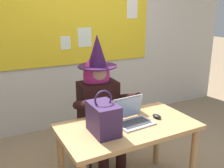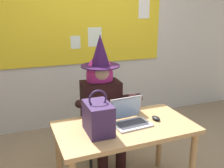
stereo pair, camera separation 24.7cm
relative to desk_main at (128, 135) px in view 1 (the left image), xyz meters
The scene contains 7 objects.
wall_back_bulletin 1.95m from the desk_main, 86.35° to the left, with size 5.57×1.95×2.89m.
desk_main is the anchor object (origin of this frame).
chair_at_desk 0.71m from the desk_main, 90.65° to the left, with size 0.45×0.45×0.90m.
person_costumed 0.60m from the desk_main, 91.61° to the left, with size 0.61×0.68×1.48m.
laptop 0.17m from the desk_main, 27.63° to the left, with size 0.35×0.28×0.23m.
computer_mouse 0.34m from the desk_main, ahead, with size 0.06×0.10×0.03m, color black.
handbag 0.36m from the desk_main, behind, with size 0.20×0.30×0.38m.
Camera 1 is at (-1.19, -1.78, 1.74)m, focal length 41.02 mm.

